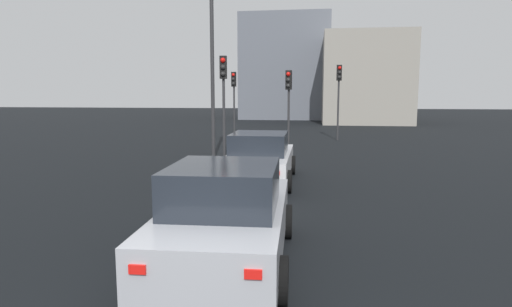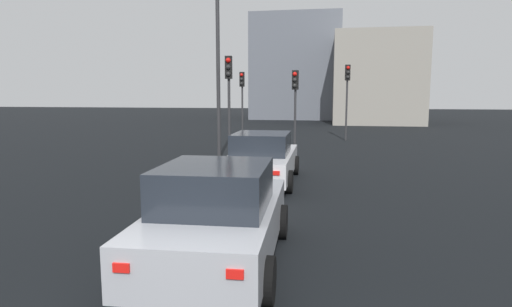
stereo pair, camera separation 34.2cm
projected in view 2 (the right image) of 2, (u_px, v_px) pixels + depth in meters
car_white_lead at (262, 158)px, 13.17m from camera, size 4.58×2.11×1.55m
car_silver_second at (218, 216)px, 6.80m from camera, size 4.29×2.16×1.63m
traffic_light_near_left at (347, 87)px, 24.93m from camera, size 0.33×0.30×4.40m
traffic_light_near_right at (295, 93)px, 20.19m from camera, size 0.33×0.31×3.82m
traffic_light_far_left at (242, 91)px, 26.62m from camera, size 0.32×0.29×4.08m
traffic_light_far_right at (229, 86)px, 17.25m from camera, size 0.32×0.30×4.22m
street_lamp_kerbside at (218, 54)px, 17.87m from camera, size 0.56×0.36×7.45m
building_facade_left at (374, 80)px, 42.24m from camera, size 12.49×7.92×8.26m
building_facade_center at (297, 68)px, 48.22m from camera, size 8.05×9.65×11.24m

